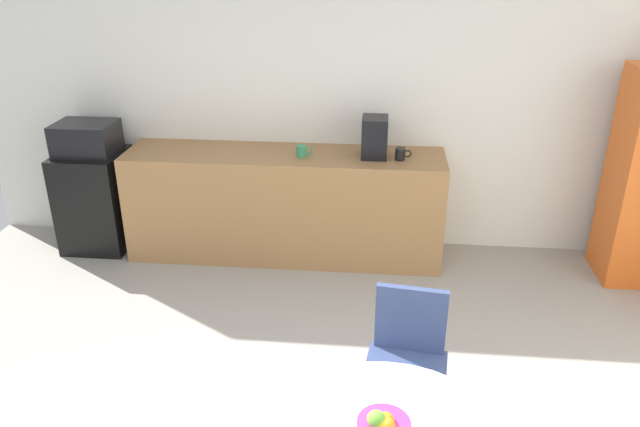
# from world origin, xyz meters

# --- Properties ---
(wall_back) EXTENTS (6.00, 0.10, 2.60)m
(wall_back) POSITION_xyz_m (0.00, 3.00, 1.30)
(wall_back) COLOR white
(wall_back) RESTS_ON ground_plane
(counter_block) EXTENTS (2.59, 0.60, 0.90)m
(counter_block) POSITION_xyz_m (-0.30, 2.65, 0.45)
(counter_block) COLOR #9E7042
(counter_block) RESTS_ON ground_plane
(mini_fridge) EXTENTS (0.54, 0.54, 0.85)m
(mini_fridge) POSITION_xyz_m (-1.94, 2.65, 0.42)
(mini_fridge) COLOR black
(mini_fridge) RESTS_ON ground_plane
(microwave) EXTENTS (0.48, 0.38, 0.26)m
(microwave) POSITION_xyz_m (-1.94, 2.65, 0.98)
(microwave) COLOR black
(microwave) RESTS_ON mini_fridge
(chair_navy) EXTENTS (0.47, 0.47, 0.83)m
(chair_navy) POSITION_xyz_m (0.65, 0.68, 0.52)
(chair_navy) COLOR silver
(chair_navy) RESTS_ON ground_plane
(fruit_bowl) EXTENTS (0.21, 0.21, 0.13)m
(fruit_bowl) POSITION_xyz_m (0.51, -0.19, 0.79)
(fruit_bowl) COLOR #D8338C
(fruit_bowl) RESTS_ON round_table
(mug_white) EXTENTS (0.13, 0.08, 0.09)m
(mug_white) POSITION_xyz_m (-0.14, 2.58, 0.95)
(mug_white) COLOR #338C59
(mug_white) RESTS_ON counter_block
(mug_green) EXTENTS (0.13, 0.08, 0.09)m
(mug_green) POSITION_xyz_m (0.64, 2.59, 0.95)
(mug_green) COLOR black
(mug_green) RESTS_ON counter_block
(coffee_maker) EXTENTS (0.20, 0.24, 0.32)m
(coffee_maker) POSITION_xyz_m (0.43, 2.65, 1.06)
(coffee_maker) COLOR black
(coffee_maker) RESTS_ON counter_block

